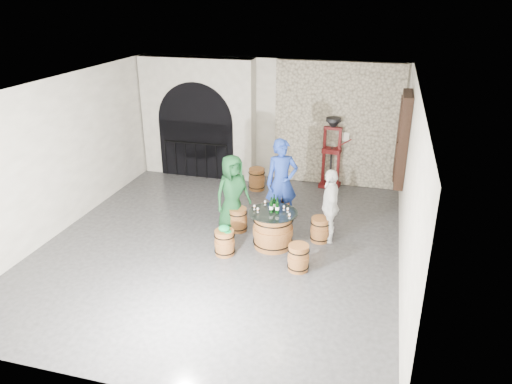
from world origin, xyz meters
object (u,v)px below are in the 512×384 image
(barrel_stool_far, at_px, (280,214))
(wine_bottle_left, at_px, (271,206))
(person_blue, at_px, (282,182))
(corking_press, at_px, (332,148))
(person_green, at_px, (233,193))
(wine_bottle_center, at_px, (277,207))
(barrel_table, at_px, (273,229))
(person_white, at_px, (330,206))
(barrel_stool_left, at_px, (238,220))
(barrel_stool_right, at_px, (320,230))
(side_barrel, at_px, (257,179))
(wine_bottle_right, at_px, (274,203))
(barrel_stool_near_right, at_px, (298,258))
(barrel_stool_near_left, at_px, (225,243))

(barrel_stool_far, xyz_separation_m, wine_bottle_left, (0.03, -1.02, 0.63))
(person_blue, bearing_deg, corking_press, 46.60)
(person_green, distance_m, wine_bottle_center, 1.23)
(person_blue, xyz_separation_m, wine_bottle_center, (0.15, -1.09, -0.08))
(barrel_table, distance_m, person_white, 1.25)
(barrel_table, bearing_deg, barrel_stool_left, 151.40)
(barrel_stool_right, distance_m, side_barrel, 3.07)
(barrel_stool_far, height_order, person_blue, person_blue)
(barrel_table, bearing_deg, barrel_stool_right, 28.16)
(wine_bottle_right, bearing_deg, barrel_table, -83.22)
(barrel_stool_right, height_order, person_blue, person_blue)
(barrel_stool_far, height_order, wine_bottle_center, wine_bottle_center)
(person_white, relative_size, wine_bottle_center, 4.77)
(barrel_stool_far, bearing_deg, barrel_table, -86.29)
(person_blue, distance_m, wine_bottle_right, 0.96)
(barrel_stool_near_right, relative_size, wine_bottle_center, 1.58)
(person_green, xyz_separation_m, person_white, (2.06, 0.01, -0.06))
(barrel_stool_right, height_order, person_green, person_green)
(side_barrel, bearing_deg, barrel_stool_right, -49.85)
(barrel_stool_left, relative_size, wine_bottle_right, 1.58)
(wine_bottle_center, relative_size, side_barrel, 0.57)
(person_green, bearing_deg, barrel_stool_left, -78.09)
(person_green, xyz_separation_m, wine_bottle_center, (1.10, -0.56, 0.05))
(barrel_table, bearing_deg, corking_press, 78.64)
(person_blue, bearing_deg, wine_bottle_center, -107.76)
(barrel_stool_right, bearing_deg, person_white, 28.16)
(wine_bottle_right, bearing_deg, barrel_stool_far, 93.25)
(barrel_stool_far, distance_m, wine_bottle_left, 1.20)
(barrel_stool_near_right, relative_size, wine_bottle_left, 1.58)
(person_green, bearing_deg, barrel_stool_near_left, -130.12)
(barrel_stool_far, xyz_separation_m, person_green, (-0.95, -0.45, 0.58))
(side_barrel, bearing_deg, barrel_stool_near_left, -85.54)
(person_blue, distance_m, wine_bottle_center, 1.11)
(barrel_stool_near_left, bearing_deg, barrel_stool_near_right, -7.34)
(barrel_stool_near_right, bearing_deg, barrel_stool_right, 79.70)
(barrel_stool_near_right, xyz_separation_m, side_barrel, (-1.76, 3.58, 0.03))
(barrel_stool_left, relative_size, barrel_stool_far, 1.00)
(corking_press, bearing_deg, barrel_stool_far, -100.26)
(barrel_stool_right, relative_size, wine_bottle_left, 1.58)
(wine_bottle_left, height_order, wine_bottle_center, same)
(person_white, bearing_deg, barrel_table, -70.71)
(barrel_stool_right, xyz_separation_m, barrel_stool_near_left, (-1.72, -1.04, 0.00))
(wine_bottle_right, bearing_deg, barrel_stool_near_left, -139.74)
(barrel_stool_far, distance_m, corking_press, 2.75)
(wine_bottle_center, bearing_deg, person_blue, 97.93)
(barrel_table, distance_m, barrel_stool_near_right, 1.01)
(wine_bottle_right, bearing_deg, barrel_stool_near_right, -52.54)
(wine_bottle_left, xyz_separation_m, side_barrel, (-1.06, 2.84, -0.60))
(person_white, bearing_deg, barrel_stool_near_right, -25.12)
(barrel_stool_near_right, distance_m, corking_press, 4.35)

